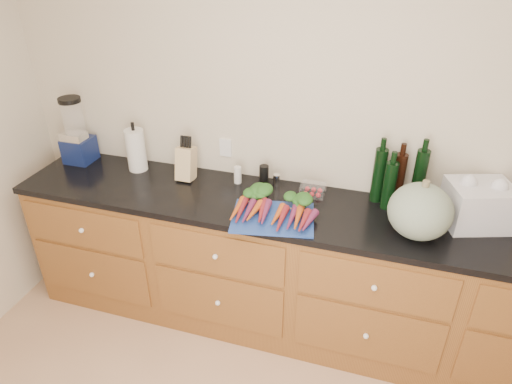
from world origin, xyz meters
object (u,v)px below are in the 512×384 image
(squash, at_px, (420,211))
(cutting_board, at_px, (273,218))
(paper_towel, at_px, (136,150))
(carrots, at_px, (275,208))
(blender_appliance, at_px, (76,134))
(knife_block, at_px, (186,163))
(tomato_box, at_px, (313,190))

(squash, bearing_deg, cutting_board, -174.73)
(cutting_board, height_order, paper_towel, paper_towel)
(squash, distance_m, paper_towel, 1.82)
(carrots, distance_m, paper_towel, 1.08)
(carrots, distance_m, blender_appliance, 1.52)
(cutting_board, relative_size, carrots, 0.97)
(blender_appliance, height_order, knife_block, blender_appliance)
(carrots, height_order, paper_towel, paper_towel)
(carrots, relative_size, knife_block, 2.19)
(cutting_board, xyz_separation_m, blender_appliance, (-1.49, 0.32, 0.19))
(squash, relative_size, tomato_box, 2.24)
(cutting_board, distance_m, tomato_box, 0.37)
(cutting_board, relative_size, blender_appliance, 1.00)
(blender_appliance, bearing_deg, cutting_board, -12.07)
(blender_appliance, bearing_deg, tomato_box, 0.43)
(cutting_board, distance_m, squash, 0.79)
(squash, height_order, paper_towel, squash)
(carrots, relative_size, tomato_box, 3.18)
(blender_appliance, distance_m, paper_towel, 0.45)
(carrots, xyz_separation_m, squash, (0.77, 0.03, 0.11))
(carrots, height_order, blender_appliance, blender_appliance)
(squash, xyz_separation_m, tomato_box, (-0.61, 0.26, -0.11))
(carrots, bearing_deg, tomato_box, 60.11)
(paper_towel, height_order, knife_block, paper_towel)
(cutting_board, bearing_deg, paper_towel, 162.82)
(cutting_board, xyz_separation_m, carrots, (-0.00, 0.05, 0.03))
(knife_block, bearing_deg, squash, -9.06)
(cutting_board, relative_size, squash, 1.38)
(squash, distance_m, tomato_box, 0.67)
(cutting_board, xyz_separation_m, tomato_box, (0.16, 0.33, 0.03))
(cutting_board, bearing_deg, carrots, 90.00)
(knife_block, bearing_deg, tomato_box, 2.07)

